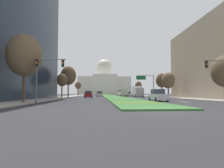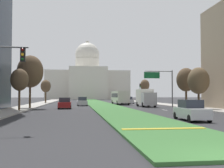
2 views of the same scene
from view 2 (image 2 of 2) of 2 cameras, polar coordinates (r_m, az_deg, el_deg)
The scene contains 21 objects.
ground_plane at distance 73.60m, azimuth -3.31°, elevation -3.94°, with size 286.98×286.98×0.00m, color #2B2B2D.
grass_median at distance 67.10m, azimuth -2.91°, elevation -4.05°, with size 5.68×117.40×0.14m, color #386B33.
median_curb_nose at distance 16.88m, azimuth 10.77°, elevation -9.15°, with size 5.11×0.50×0.04m, color gold.
lane_dashes_right at distance 53.50m, azimuth 6.21°, elevation -4.57°, with size 0.16×58.78×0.01m.
sidewalk_left at distance 60.99m, azimuth -15.50°, elevation -4.15°, with size 4.00×117.40×0.15m, color #9E9991.
sidewalk_right at distance 63.30m, azimuth 10.15°, elevation -4.12°, with size 4.00×117.40×0.15m, color #9E9991.
capitol_building at distance 138.01m, azimuth -5.19°, elevation 0.67°, with size 39.90×28.10×29.49m.
traffic_light_far_right at distance 72.15m, azimuth 5.87°, elevation -1.34°, with size 0.28×0.35×5.20m.
overhead_guide_sign at distance 48.69m, azimuth 10.38°, elevation 0.66°, with size 5.20×0.20×6.50m.
street_tree_left_mid at distance 38.50m, azimuth -18.75°, elevation 0.79°, with size 2.37×2.37×5.68m.
street_tree_right_mid at distance 41.64m, azimuth 17.60°, elevation 0.64°, with size 3.11×3.11×6.18m.
street_tree_left_far at distance 44.60m, azimuth -16.70°, elevation 2.50°, with size 4.04×4.04×8.35m.
street_tree_right_far at distance 47.50m, azimuth 15.19°, elevation 0.83°, with size 3.18×3.18×6.69m.
street_tree_left_distant at distance 71.38m, azimuth -13.67°, elevation -0.47°, with size 2.54×2.54×5.96m.
street_tree_right_distant at distance 73.97m, azimuth 6.88°, elevation -0.31°, with size 2.46×2.46×6.29m.
sedan_lead_stopped at distance 24.26m, azimuth 16.18°, elevation -5.40°, with size 1.95×4.37×1.77m.
sedan_midblock at distance 43.48m, azimuth -9.84°, elevation -4.03°, with size 1.96×4.25×1.74m.
sedan_distant at distance 54.35m, azimuth -6.25°, elevation -3.68°, with size 2.05×4.41×1.75m.
sedan_far_horizon at distance 65.71m, azimuth 3.40°, elevation -3.45°, with size 2.00×4.27×1.70m.
box_truck_delivery at distance 50.03m, azimuth 7.03°, elevation -2.82°, with size 2.40×6.40×3.20m.
city_bus at distance 61.74m, azimuth 1.64°, elevation -2.63°, with size 2.62×11.00×2.95m.
Camera 2 is at (-5.20, -8.16, 2.21)m, focal length 43.79 mm.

